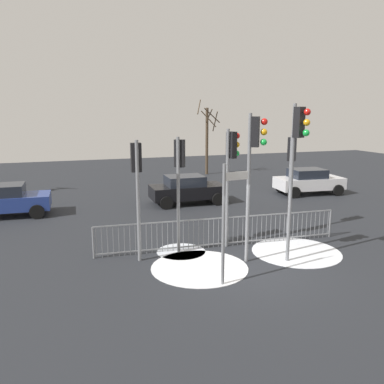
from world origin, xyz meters
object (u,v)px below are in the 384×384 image
(traffic_light_foreground_right, at_px, (180,168))
(car_blue_trailing, at_px, (5,200))
(traffic_light_foreground_left, at_px, (231,161))
(traffic_light_rear_left, at_px, (297,149))
(direction_sign_post, at_px, (225,219))
(traffic_light_rear_right, at_px, (291,162))
(bare_tree_right, at_px, (207,137))
(traffic_light_mid_right, at_px, (137,173))
(traffic_light_mid_left, at_px, (254,155))
(car_white_near, at_px, (309,181))
(car_black_far, at_px, (187,189))

(traffic_light_foreground_right, distance_m, car_blue_trailing, 9.48)
(traffic_light_foreground_left, distance_m, traffic_light_rear_left, 2.47)
(traffic_light_foreground_left, relative_size, direction_sign_post, 1.23)
(traffic_light_rear_right, xyz_separation_m, car_blue_trailing, (-10.89, 6.17, -2.04))
(traffic_light_foreground_left, bearing_deg, bare_tree_right, 143.33)
(car_blue_trailing, relative_size, bare_tree_right, 0.69)
(traffic_light_foreground_right, relative_size, traffic_light_rear_left, 0.79)
(traffic_light_foreground_right, bearing_deg, car_blue_trailing, 167.14)
(traffic_light_mid_right, xyz_separation_m, traffic_light_rear_left, (4.52, -1.83, 0.78))
(traffic_light_mid_left, bearing_deg, traffic_light_mid_right, -78.94)
(traffic_light_mid_left, height_order, traffic_light_mid_right, traffic_light_mid_left)
(traffic_light_foreground_right, distance_m, traffic_light_rear_right, 4.76)
(traffic_light_foreground_right, height_order, traffic_light_mid_right, traffic_light_foreground_right)
(direction_sign_post, bearing_deg, bare_tree_right, 61.91)
(traffic_light_foreground_left, relative_size, traffic_light_mid_right, 1.07)
(car_white_near, height_order, car_blue_trailing, same)
(traffic_light_foreground_left, height_order, traffic_light_rear_left, traffic_light_rear_left)
(traffic_light_rear_right, distance_m, direction_sign_post, 5.76)
(car_black_far, height_order, car_blue_trailing, same)
(direction_sign_post, height_order, car_black_far, direction_sign_post)
(traffic_light_mid_left, relative_size, car_white_near, 1.18)
(traffic_light_rear_right, height_order, car_white_near, traffic_light_rear_right)
(traffic_light_mid_right, height_order, traffic_light_rear_left, traffic_light_rear_left)
(traffic_light_rear_right, relative_size, car_black_far, 1.00)
(traffic_light_foreground_right, height_order, car_black_far, traffic_light_foreground_right)
(traffic_light_rear_right, bearing_deg, car_black_far, 149.11)
(traffic_light_mid_left, bearing_deg, car_blue_trailing, -103.32)
(car_white_near, relative_size, car_blue_trailing, 1.02)
(car_white_near, bearing_deg, direction_sign_post, -129.04)
(car_white_near, relative_size, car_black_far, 1.03)
(traffic_light_foreground_left, xyz_separation_m, car_white_near, (8.02, 6.79, -2.26))
(traffic_light_rear_left, relative_size, car_blue_trailing, 1.28)
(traffic_light_mid_left, relative_size, traffic_light_rear_left, 0.94)
(traffic_light_rear_left, distance_m, car_white_near, 11.53)
(traffic_light_mid_right, distance_m, traffic_light_rear_right, 6.29)
(traffic_light_mid_left, bearing_deg, traffic_light_foreground_left, -145.70)
(traffic_light_mid_right, bearing_deg, traffic_light_foreground_right, 14.38)
(bare_tree_right, bearing_deg, car_white_near, -71.82)
(traffic_light_rear_left, distance_m, traffic_light_rear_right, 3.41)
(traffic_light_foreground_right, xyz_separation_m, car_black_far, (2.41, 6.63, -2.09))
(traffic_light_foreground_right, relative_size, traffic_light_foreground_left, 0.94)
(traffic_light_rear_right, height_order, car_black_far, traffic_light_rear_right)
(traffic_light_mid_right, bearing_deg, traffic_light_foreground_left, 6.54)
(car_blue_trailing, bearing_deg, traffic_light_mid_left, -44.79)
(traffic_light_mid_right, xyz_separation_m, bare_tree_right, (8.42, 15.87, -0.03))
(traffic_light_mid_right, xyz_separation_m, traffic_light_rear_right, (6.20, 1.03, -0.02))
(traffic_light_foreground_left, bearing_deg, traffic_light_mid_left, -17.90)
(traffic_light_mid_right, bearing_deg, car_white_near, 34.06)
(traffic_light_mid_right, height_order, car_black_far, traffic_light_mid_right)
(direction_sign_post, bearing_deg, traffic_light_rear_left, 8.52)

